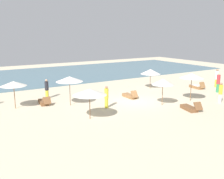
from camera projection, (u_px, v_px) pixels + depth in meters
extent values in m
plane|color=beige|center=(133.00, 101.00, 21.89)|extent=(60.00, 60.00, 0.00)
cube|color=slate|center=(59.00, 74.00, 35.98)|extent=(48.00, 16.00, 0.06)
cylinder|color=brown|center=(150.00, 79.00, 26.67)|extent=(0.04, 0.04, 1.94)
cone|color=white|center=(151.00, 72.00, 26.50)|extent=(2.01, 2.01, 0.50)
cylinder|color=brown|center=(191.00, 87.00, 21.75)|extent=(0.05, 0.05, 2.28)
cone|color=silver|center=(192.00, 76.00, 21.54)|extent=(2.01, 2.01, 0.40)
cylinder|color=brown|center=(14.00, 95.00, 19.53)|extent=(0.05, 0.05, 2.04)
cone|color=silver|center=(14.00, 84.00, 19.35)|extent=(1.92, 1.92, 0.36)
cylinder|color=brown|center=(162.00, 92.00, 20.46)|extent=(0.05, 0.05, 2.07)
cone|color=silver|center=(163.00, 82.00, 20.28)|extent=(1.73, 1.73, 0.48)
cylinder|color=brown|center=(70.00, 91.00, 20.39)|extent=(0.05, 0.05, 2.25)
cone|color=white|center=(69.00, 79.00, 20.19)|extent=(2.09, 2.09, 0.40)
cylinder|color=brown|center=(90.00, 104.00, 17.19)|extent=(0.05, 0.05, 1.98)
cone|color=silver|center=(90.00, 92.00, 17.01)|extent=(2.25, 2.25, 0.41)
cube|color=brown|center=(189.00, 108.00, 19.30)|extent=(0.96, 1.60, 0.28)
cube|color=brown|center=(198.00, 106.00, 18.77)|extent=(0.66, 0.57, 0.57)
cube|color=olive|center=(129.00, 96.00, 23.05)|extent=(0.62, 1.51, 0.28)
cube|color=olive|center=(134.00, 94.00, 22.41)|extent=(0.58, 0.40, 0.59)
cube|color=olive|center=(196.00, 87.00, 26.90)|extent=(0.78, 1.56, 0.28)
cube|color=olive|center=(202.00, 85.00, 26.30)|extent=(0.61, 0.43, 0.61)
cube|color=white|center=(196.00, 85.00, 26.87)|extent=(0.64, 1.11, 0.03)
cube|color=brown|center=(43.00, 102.00, 20.97)|extent=(0.77, 1.56, 0.28)
cube|color=brown|center=(47.00, 101.00, 20.38)|extent=(0.62, 0.55, 0.53)
cylinder|color=white|center=(220.00, 98.00, 21.26)|extent=(0.26, 0.26, 0.72)
cylinder|color=yellow|center=(221.00, 90.00, 21.10)|extent=(0.31, 0.31, 0.76)
sphere|color=#A37556|center=(221.00, 84.00, 21.00)|extent=(0.20, 0.20, 0.20)
cylinder|color=#338C59|center=(218.00, 88.00, 25.03)|extent=(0.36, 0.36, 0.82)
cylinder|color=#BF3338|center=(218.00, 79.00, 24.86)|extent=(0.42, 0.42, 0.86)
sphere|color=beige|center=(219.00, 74.00, 24.74)|extent=(0.23, 0.23, 0.23)
cylinder|color=yellow|center=(47.00, 94.00, 22.71)|extent=(0.37, 0.37, 0.73)
cylinder|color=#26262D|center=(47.00, 86.00, 22.55)|extent=(0.44, 0.44, 0.76)
sphere|color=tan|center=(46.00, 80.00, 22.45)|extent=(0.21, 0.21, 0.21)
cylinder|color=yellow|center=(216.00, 83.00, 27.42)|extent=(0.39, 0.39, 0.83)
cylinder|color=white|center=(217.00, 75.00, 27.24)|extent=(0.46, 0.46, 0.87)
sphere|color=#A37556|center=(217.00, 70.00, 27.13)|extent=(0.23, 0.23, 0.23)
cylinder|color=yellow|center=(106.00, 103.00, 19.82)|extent=(0.36, 0.36, 0.73)
cylinder|color=yellow|center=(106.00, 94.00, 19.66)|extent=(0.43, 0.43, 0.76)
sphere|color=#A37556|center=(106.00, 87.00, 19.56)|extent=(0.21, 0.21, 0.21)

